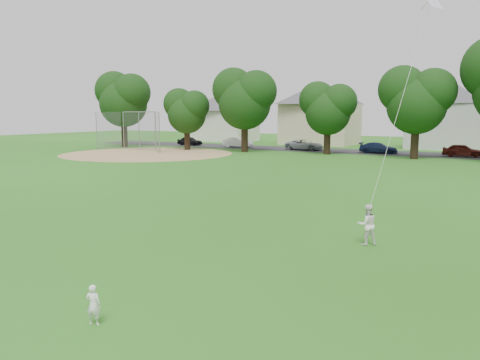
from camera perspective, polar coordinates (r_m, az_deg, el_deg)
The scene contains 9 objects.
ground at distance 12.82m, azimuth -7.50°, elevation -11.09°, with size 160.00×160.00×0.00m, color #255E15.
street at distance 52.21m, azimuth 22.26°, elevation 2.87°, with size 90.00×7.00×0.01m, color #2D2D30.
dirt_infield at distance 50.47m, azimuth -11.16°, elevation 3.17°, with size 18.00×18.00×0.02m, color #9E7F51.
toddler at distance 10.07m, azimuth -17.44°, elevation -14.32°, with size 0.31×0.20×0.85m, color white.
older_boy at distance 15.62m, azimuth 15.23°, elevation -5.27°, with size 0.65×0.50×1.33m, color white.
kite at distance 15.85m, azimuth 18.83°, elevation 8.31°, with size 1.06×1.29×7.32m.
baseball_backstop at distance 55.20m, azimuth -12.57°, elevation 5.82°, with size 10.09×2.47×4.42m.
parked_cars at distance 53.49m, azimuth 11.73°, elevation 4.07°, with size 47.40×2.11×1.26m.
house_row at distance 62.07m, azimuth 23.04°, elevation 7.96°, with size 77.13×13.70×10.00m.
Camera 1 is at (7.53, -9.49, 4.20)m, focal length 35.00 mm.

